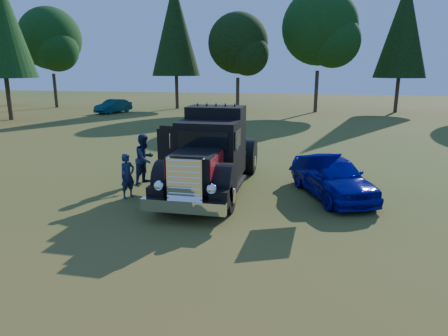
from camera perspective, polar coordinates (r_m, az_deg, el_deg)
ground at (r=13.36m, az=-3.28°, el=-4.99°), size 120.00×120.00×0.00m
treeline at (r=39.90m, az=0.16°, el=18.90°), size 72.10×23.52×13.84m
diamond_t_truck at (r=14.28m, az=-1.92°, el=1.62°), size 3.34×7.16×3.00m
hotrod_coupe at (r=14.31m, az=15.19°, el=-1.09°), size 3.26×4.62×1.89m
spectator_near at (r=14.04m, az=-13.62°, el=-1.11°), size 0.59×0.67×1.55m
spectator_far at (r=15.68m, az=-11.24°, el=1.29°), size 0.95×1.10×1.92m
distant_teal_car at (r=41.93m, az=-15.53°, el=8.51°), size 2.48×4.33×1.35m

